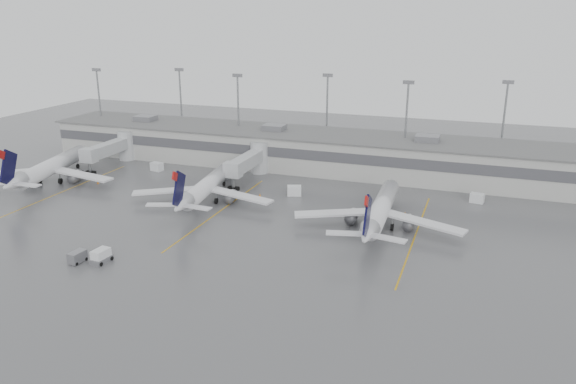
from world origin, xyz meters
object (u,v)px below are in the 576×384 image
(jet_far_left, at_px, (50,167))
(baggage_tug, at_px, (101,257))
(jet_mid_right, at_px, (380,210))
(jet_mid_left, at_px, (206,186))

(jet_far_left, distance_m, baggage_tug, 45.94)
(jet_mid_right, bearing_deg, jet_mid_left, 174.32)
(jet_far_left, bearing_deg, jet_mid_left, -13.02)
(jet_mid_left, xyz_separation_m, baggage_tug, (-1.78, -29.15, -2.34))
(jet_far_left, xyz_separation_m, jet_mid_left, (36.89, -0.37, -0.27))
(jet_far_left, xyz_separation_m, baggage_tug, (35.10, -29.52, -2.61))
(baggage_tug, bearing_deg, jet_mid_left, 91.76)
(jet_far_left, relative_size, jet_mid_right, 1.04)
(jet_mid_right, height_order, baggage_tug, jet_mid_right)
(jet_far_left, xyz_separation_m, jet_mid_right, (70.39, -2.54, -0.18))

